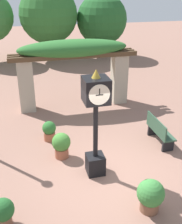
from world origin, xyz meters
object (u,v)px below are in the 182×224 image
(potted_plant_near_left, at_px, (61,144))
(potted_plant_far_right, at_px, (49,130))
(pedestal_clock, at_px, (96,117))
(potted_plant_near_right, at_px, (150,195))
(potted_plant_far_left, at_px, (3,212))
(park_bench, at_px, (159,131))

(potted_plant_near_left, relative_size, potted_plant_far_right, 1.18)
(pedestal_clock, bearing_deg, potted_plant_far_right, 116.38)
(potted_plant_near_right, xyz_separation_m, potted_plant_far_right, (-1.91, 3.80, -0.08))
(potted_plant_far_left, distance_m, potted_plant_far_right, 3.72)
(potted_plant_far_left, bearing_deg, pedestal_clock, 29.11)
(potted_plant_far_left, xyz_separation_m, park_bench, (4.87, 2.41, 0.05))
(potted_plant_far_right, bearing_deg, pedestal_clock, -63.62)
(pedestal_clock, distance_m, potted_plant_near_left, 1.83)
(potted_plant_near_left, xyz_separation_m, potted_plant_far_left, (-1.62, -2.34, -0.06))
(potted_plant_far_right, relative_size, park_bench, 0.51)
(potted_plant_near_right, xyz_separation_m, park_bench, (1.58, 2.75, -0.02))
(pedestal_clock, height_order, potted_plant_far_left, pedestal_clock)
(potted_plant_far_left, distance_m, park_bench, 5.43)
(potted_plant_near_right, distance_m, potted_plant_far_left, 3.30)
(potted_plant_near_right, bearing_deg, potted_plant_near_left, 121.75)
(park_bench, bearing_deg, potted_plant_near_left, 91.17)
(pedestal_clock, distance_m, potted_plant_far_right, 2.73)
(potted_plant_near_left, height_order, park_bench, park_bench)
(potted_plant_near_right, height_order, potted_plant_far_left, potted_plant_near_right)
(potted_plant_near_left, bearing_deg, pedestal_clock, -51.20)
(pedestal_clock, bearing_deg, park_bench, 23.40)
(potted_plant_far_left, bearing_deg, potted_plant_far_right, 68.31)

